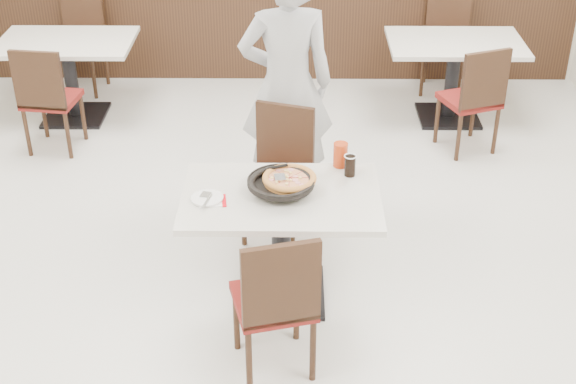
{
  "coord_description": "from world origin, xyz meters",
  "views": [
    {
      "loc": [
        0.15,
        -4.3,
        3.21
      ],
      "look_at": [
        0.11,
        -0.3,
        0.85
      ],
      "focal_mm": 50.0,
      "sensor_mm": 36.0,
      "label": 1
    }
  ],
  "objects_px": {
    "chair_far": "(276,178)",
    "pizza_pan": "(281,186)",
    "diner_person": "(287,85)",
    "chair_near": "(273,298)",
    "bg_chair_right_near": "(469,97)",
    "bg_chair_left_near": "(51,97)",
    "bg_table_right": "(452,80)",
    "bg_table_left": "(71,79)",
    "pizza": "(289,181)",
    "side_plate": "(207,198)",
    "cola_glass": "(350,166)",
    "bg_chair_left_far": "(79,45)",
    "bg_chair_right_far": "(445,45)",
    "main_table": "(281,246)",
    "red_cup": "(340,155)"
  },
  "relations": [
    {
      "from": "main_table",
      "to": "bg_chair_left_near",
      "type": "relative_size",
      "value": 1.26
    },
    {
      "from": "pizza",
      "to": "chair_far",
      "type": "bearing_deg",
      "value": 98.76
    },
    {
      "from": "pizza",
      "to": "bg_chair_left_far",
      "type": "relative_size",
      "value": 0.33
    },
    {
      "from": "pizza_pan",
      "to": "bg_chair_left_far",
      "type": "distance_m",
      "value": 3.88
    },
    {
      "from": "red_cup",
      "to": "diner_person",
      "type": "bearing_deg",
      "value": 112.65
    },
    {
      "from": "bg_chair_left_far",
      "to": "bg_table_right",
      "type": "bearing_deg",
      "value": 177.76
    },
    {
      "from": "cola_glass",
      "to": "bg_chair_right_far",
      "type": "relative_size",
      "value": 0.14
    },
    {
      "from": "bg_chair_left_far",
      "to": "side_plate",
      "type": "bearing_deg",
      "value": 122.95
    },
    {
      "from": "bg_table_left",
      "to": "bg_chair_left_near",
      "type": "height_order",
      "value": "bg_chair_left_near"
    },
    {
      "from": "bg_chair_right_far",
      "to": "chair_far",
      "type": "bearing_deg",
      "value": 71.58
    },
    {
      "from": "pizza_pan",
      "to": "bg_table_left",
      "type": "distance_m",
      "value": 3.33
    },
    {
      "from": "cola_glass",
      "to": "red_cup",
      "type": "bearing_deg",
      "value": 113.87
    },
    {
      "from": "cola_glass",
      "to": "bg_chair_right_near",
      "type": "distance_m",
      "value": 2.18
    },
    {
      "from": "pizza_pan",
      "to": "side_plate",
      "type": "bearing_deg",
      "value": -168.59
    },
    {
      "from": "cola_glass",
      "to": "bg_chair_left_near",
      "type": "xyz_separation_m",
      "value": [
        -2.4,
        1.81,
        -0.34
      ]
    },
    {
      "from": "chair_near",
      "to": "side_plate",
      "type": "xyz_separation_m",
      "value": [
        -0.41,
        0.59,
        0.28
      ]
    },
    {
      "from": "bg_chair_right_near",
      "to": "bg_chair_right_far",
      "type": "xyz_separation_m",
      "value": [
        -0.01,
        1.25,
        0.0
      ]
    },
    {
      "from": "pizza_pan",
      "to": "chair_near",
      "type": "bearing_deg",
      "value": -92.69
    },
    {
      "from": "bg_chair_left_far",
      "to": "bg_chair_right_near",
      "type": "relative_size",
      "value": 1.0
    },
    {
      "from": "pizza",
      "to": "bg_chair_left_far",
      "type": "bearing_deg",
      "value": 122.66
    },
    {
      "from": "red_cup",
      "to": "diner_person",
      "type": "relative_size",
      "value": 0.08
    },
    {
      "from": "diner_person",
      "to": "chair_near",
      "type": "bearing_deg",
      "value": 80.5
    },
    {
      "from": "bg_chair_left_near",
      "to": "bg_chair_right_near",
      "type": "relative_size",
      "value": 1.0
    },
    {
      "from": "chair_near",
      "to": "cola_glass",
      "type": "height_order",
      "value": "chair_near"
    },
    {
      "from": "pizza_pan",
      "to": "bg_table_right",
      "type": "distance_m",
      "value": 3.09
    },
    {
      "from": "bg_chair_right_far",
      "to": "side_plate",
      "type": "bearing_deg",
      "value": 72.24
    },
    {
      "from": "diner_person",
      "to": "bg_chair_right_far",
      "type": "xyz_separation_m",
      "value": [
        1.52,
        2.12,
        -0.47
      ]
    },
    {
      "from": "chair_far",
      "to": "bg_chair_left_near",
      "type": "height_order",
      "value": "same"
    },
    {
      "from": "pizza",
      "to": "chair_near",
      "type": "bearing_deg",
      "value": -96.61
    },
    {
      "from": "chair_near",
      "to": "pizza",
      "type": "relative_size",
      "value": 3.05
    },
    {
      "from": "chair_far",
      "to": "cola_glass",
      "type": "relative_size",
      "value": 7.31
    },
    {
      "from": "main_table",
      "to": "bg_chair_left_near",
      "type": "xyz_separation_m",
      "value": [
        -1.98,
        2.06,
        0.1
      ]
    },
    {
      "from": "chair_far",
      "to": "pizza_pan",
      "type": "xyz_separation_m",
      "value": [
        0.04,
        -0.66,
        0.32
      ]
    },
    {
      "from": "cola_glass",
      "to": "diner_person",
      "type": "xyz_separation_m",
      "value": [
        -0.41,
        0.97,
        0.13
      ]
    },
    {
      "from": "red_cup",
      "to": "bg_chair_left_near",
      "type": "bearing_deg",
      "value": 144.23
    },
    {
      "from": "side_plate",
      "to": "bg_chair_right_near",
      "type": "relative_size",
      "value": 0.2
    },
    {
      "from": "pizza",
      "to": "bg_chair_left_far",
      "type": "distance_m",
      "value": 3.87
    },
    {
      "from": "diner_person",
      "to": "bg_chair_left_near",
      "type": "distance_m",
      "value": 2.22
    },
    {
      "from": "chair_near",
      "to": "bg_chair_right_far",
      "type": "relative_size",
      "value": 1.0
    },
    {
      "from": "chair_near",
      "to": "bg_chair_left_near",
      "type": "distance_m",
      "value": 3.33
    },
    {
      "from": "bg_table_right",
      "to": "main_table",
      "type": "bearing_deg",
      "value": -119.3
    },
    {
      "from": "chair_near",
      "to": "bg_chair_left_far",
      "type": "bearing_deg",
      "value": 102.1
    },
    {
      "from": "chair_far",
      "to": "bg_chair_right_near",
      "type": "relative_size",
      "value": 1.0
    },
    {
      "from": "diner_person",
      "to": "bg_table_right",
      "type": "height_order",
      "value": "diner_person"
    },
    {
      "from": "bg_chair_left_far",
      "to": "bg_chair_left_near",
      "type": "bearing_deg",
      "value": 100.27
    },
    {
      "from": "pizza",
      "to": "side_plate",
      "type": "distance_m",
      "value": 0.51
    },
    {
      "from": "cola_glass",
      "to": "red_cup",
      "type": "height_order",
      "value": "red_cup"
    },
    {
      "from": "bg_chair_right_near",
      "to": "bg_chair_right_far",
      "type": "bearing_deg",
      "value": 69.43
    },
    {
      "from": "side_plate",
      "to": "cola_glass",
      "type": "height_order",
      "value": "cola_glass"
    },
    {
      "from": "pizza",
      "to": "bg_chair_left_near",
      "type": "height_order",
      "value": "bg_chair_left_near"
    }
  ]
}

